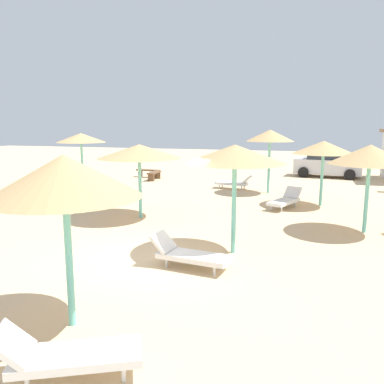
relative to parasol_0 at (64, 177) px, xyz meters
The scene contains 15 objects.
ground_plane 4.17m from the parasol_0, 86.18° to the left, with size 80.00×80.00×0.00m, color #DBBA8C.
parasol_0 is the anchor object (origin of this frame).
parasol_2 12.01m from the parasol_0, 69.16° to the left, with size 2.46×2.46×2.65m.
parasol_3 9.24m from the parasol_0, 53.75° to the left, with size 2.42×2.42×2.71m.
parasol_4 13.76m from the parasol_0, 81.98° to the left, with size 2.27×2.27×3.04m.
parasol_5 4.81m from the parasol_0, 66.62° to the left, with size 2.58×2.58×2.82m.
parasol_6 7.52m from the parasol_0, 105.26° to the left, with size 2.92×2.92×2.62m.
parasol_7 14.42m from the parasol_0, 121.31° to the left, with size 2.52×2.52×2.84m.
lounger_0 2.60m from the parasol_0, 59.06° to the right, with size 1.97×1.39×0.75m.
lounger_2 10.97m from the parasol_0, 74.31° to the left, with size 1.32×1.97×0.77m.
lounger_4 14.45m from the parasol_0, 89.45° to the left, with size 1.95×0.87×0.74m.
lounger_5 3.92m from the parasol_0, 70.33° to the left, with size 1.94×0.88×0.76m.
bench_0 17.01m from the parasol_0, 107.36° to the left, with size 0.45×1.51×0.49m.
bench_1 18.16m from the parasol_0, 108.90° to the left, with size 1.53×0.54×0.49m.
parked_car 21.11m from the parasol_0, 76.51° to the left, with size 4.21×2.46×1.72m.
Camera 1 is at (3.42, -8.52, 3.34)m, focal length 36.20 mm.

